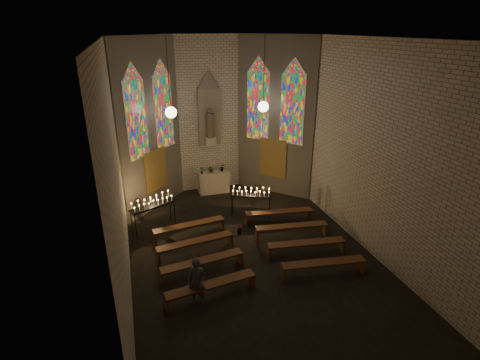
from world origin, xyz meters
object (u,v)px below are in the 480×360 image
votive_stand_left (152,204)px  votive_stand_right (251,193)px  altar (213,182)px  aisle_flower_pot (239,229)px  visitor (197,282)px

votive_stand_left → votive_stand_right: votive_stand_left is taller
altar → votive_stand_left: (-3.00, -2.79, 0.62)m
altar → aisle_flower_pot: 4.02m
votive_stand_left → votive_stand_right: size_ratio=1.07×
visitor → votive_stand_left: bearing=124.2°
aisle_flower_pot → votive_stand_left: votive_stand_left is taller
altar → votive_stand_right: bearing=-72.3°
aisle_flower_pot → votive_stand_left: size_ratio=0.22×
altar → votive_stand_right: votive_stand_right is taller
votive_stand_left → votive_stand_right: bearing=-25.3°
votive_stand_left → visitor: size_ratio=1.22×
altar → votive_stand_right: size_ratio=0.84×
aisle_flower_pot → visitor: 4.08m
altar → votive_stand_right: (0.90, -2.83, 0.54)m
votive_stand_left → aisle_flower_pot: bearing=-46.4°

